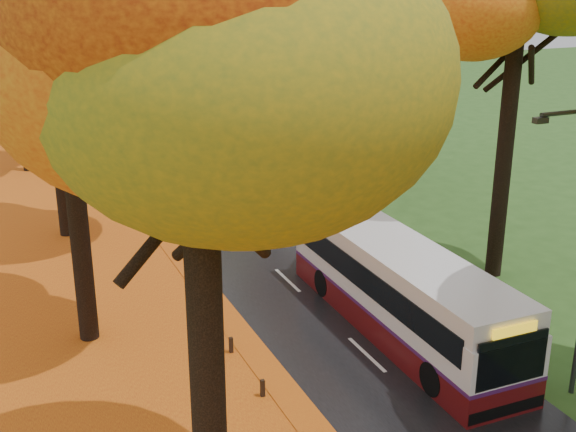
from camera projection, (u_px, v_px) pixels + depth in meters
road at (227, 224)px, 33.08m from camera, size 6.50×90.00×0.04m
centre_line at (227, 223)px, 33.07m from camera, size 0.12×90.00×0.01m
leaf_verge at (20, 253)px, 29.68m from camera, size 12.00×90.00×0.02m
leaf_drift at (162, 232)px, 31.92m from camera, size 0.90×90.00×0.01m
trees_left at (35, 10)px, 29.07m from camera, size 9.20×74.00×13.88m
trees_right at (351, 0)px, 34.32m from camera, size 9.30×74.20×13.96m
streetlamp_mid at (265, 99)px, 37.39m from camera, size 2.45×0.18×8.00m
streetlamp_far at (161, 55)px, 56.47m from camera, size 2.45×0.18×8.00m
bus at (400, 287)px, 22.85m from camera, size 2.57×10.80×2.84m
car_white at (142, 174)px, 38.47m from camera, size 1.80×4.03×1.34m
car_silver at (120, 152)px, 43.01m from camera, size 2.68×4.71×1.47m
car_dark at (101, 130)px, 49.37m from camera, size 2.54×4.39×1.20m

